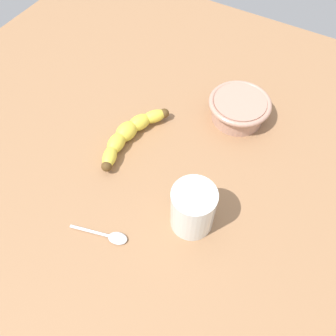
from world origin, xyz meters
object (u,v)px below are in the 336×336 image
banana (130,133)px  teaspoon (114,237)px  smoothie_glass (193,209)px  ceramic_bowl (239,108)px

banana → teaspoon: (-21.00, -10.25, -1.57)cm
banana → smoothie_glass: bearing=71.4°
teaspoon → smoothie_glass: bearing=28.7°
smoothie_glass → banana: bearing=62.5°
smoothie_glass → ceramic_bowl: 28.80cm
ceramic_bowl → teaspoon: bearing=168.8°
banana → smoothie_glass: (-10.91, -20.94, 2.89)cm
banana → ceramic_bowl: (17.68, -17.91, 1.17)cm
banana → ceramic_bowl: bearing=143.6°
banana → smoothie_glass: 23.79cm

